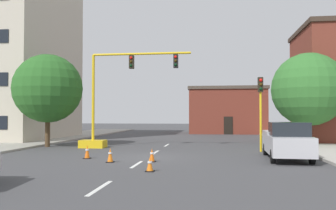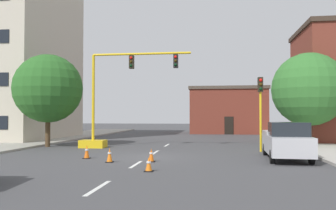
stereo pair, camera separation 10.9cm
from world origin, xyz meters
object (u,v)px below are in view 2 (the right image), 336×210
tree_left_near (48,89)px  traffic_cone_roadside_b (87,152)px  tree_right_mid (309,89)px  traffic_cone_roadside_d (151,155)px  traffic_light_pole_right (260,97)px  traffic_signal_gantry (106,118)px  traffic_cone_roadside_a (149,164)px  traffic_cone_roadside_c (110,155)px  pickup_truck_silver (286,141)px

tree_left_near → traffic_cone_roadside_b: (5.46, -6.51, -3.97)m
tree_right_mid → traffic_cone_roadside_d: bearing=-134.6°
traffic_light_pole_right → tree_right_mid: tree_right_mid is taller
traffic_signal_gantry → traffic_cone_roadside_d: 8.72m
tree_left_near → traffic_cone_roadside_a: (9.61, -10.42, -4.04)m
traffic_signal_gantry → traffic_cone_roadside_d: traffic_signal_gantry is taller
traffic_cone_roadside_c → pickup_truck_silver: bearing=14.7°
traffic_cone_roadside_c → traffic_cone_roadside_b: bearing=141.4°
traffic_cone_roadside_c → tree_left_near: bearing=132.3°
tree_right_mid → traffic_cone_roadside_b: tree_right_mid is taller
tree_left_near → traffic_cone_roadside_a: bearing=-47.3°
pickup_truck_silver → traffic_cone_roadside_b: bearing=-174.6°
tree_left_near → traffic_light_pole_right: bearing=-6.0°
traffic_signal_gantry → traffic_cone_roadside_d: (4.61, -7.16, -1.84)m
traffic_light_pole_right → tree_right_mid: 6.31m
traffic_light_pole_right → traffic_cone_roadside_d: 8.98m
traffic_light_pole_right → traffic_cone_roadside_d: (-6.10, -5.77, -3.19)m
traffic_signal_gantry → pickup_truck_silver: (11.53, -5.28, -1.20)m
pickup_truck_silver → traffic_cone_roadside_c: pickup_truck_silver is taller
tree_right_mid → traffic_cone_roadside_b: size_ratio=9.51×
tree_right_mid → traffic_cone_roadside_d: 15.17m
traffic_cone_roadside_d → traffic_cone_roadside_b: bearing=166.8°
traffic_light_pole_right → traffic_cone_roadside_a: bearing=-122.7°
traffic_signal_gantry → tree_left_near: 5.05m
traffic_cone_roadside_b → pickup_truck_silver: bearing=5.4°
traffic_signal_gantry → traffic_cone_roadside_b: 6.61m
tree_right_mid → traffic_cone_roadside_c: bearing=-138.4°
traffic_signal_gantry → tree_left_near: bearing=177.3°
traffic_light_pole_right → tree_left_near: size_ratio=0.70×
traffic_signal_gantry → traffic_cone_roadside_d: size_ratio=11.65×
traffic_light_pole_right → tree_right_mid: size_ratio=0.68×
tree_right_mid → traffic_cone_roadside_c: tree_right_mid is taller
tree_left_near → pickup_truck_silver: tree_left_near is taller
traffic_signal_gantry → traffic_cone_roadside_c: size_ratio=10.96×
traffic_signal_gantry → traffic_cone_roadside_c: 8.27m
traffic_light_pole_right → tree_right_mid: (4.17, 4.66, 0.79)m
tree_left_near → traffic_cone_roadside_c: tree_left_near is taller
tree_left_near → traffic_cone_roadside_d: size_ratio=10.04×
traffic_light_pole_right → traffic_cone_roadside_c: 10.72m
traffic_light_pole_right → pickup_truck_silver: 4.72m
traffic_cone_roadside_b → tree_right_mid: bearing=34.4°
tree_left_near → tree_right_mid: 19.69m
tree_right_mid → traffic_light_pole_right: bearing=-131.8°
tree_right_mid → traffic_cone_roadside_a: 17.16m
traffic_cone_roadside_c → traffic_cone_roadside_d: traffic_cone_roadside_c is taller
traffic_signal_gantry → traffic_cone_roadside_a: bearing=-63.6°
tree_right_mid → traffic_cone_roadside_b: (-13.98, -9.56, -3.95)m
traffic_light_pole_right → traffic_cone_roadside_c: size_ratio=6.57×
pickup_truck_silver → traffic_cone_roadside_d: size_ratio=7.98×
tree_left_near → tree_right_mid: tree_right_mid is taller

